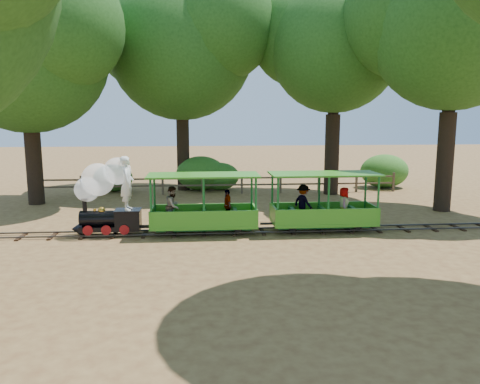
{
  "coord_description": "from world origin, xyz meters",
  "views": [
    {
      "loc": [
        -1.1,
        -15.49,
        3.99
      ],
      "look_at": [
        0.27,
        0.5,
        1.33
      ],
      "focal_mm": 35.0,
      "sensor_mm": 36.0,
      "label": 1
    }
  ],
  "objects": [
    {
      "name": "shrub_east",
      "position": [
        9.0,
        9.3,
        0.92
      ],
      "size": [
        2.65,
        2.04,
        1.84
      ],
      "primitive_type": "ellipsoid",
      "color": "#2D6B1E",
      "rests_on": "ground"
    },
    {
      "name": "fence",
      "position": [
        0.0,
        8.0,
        0.58
      ],
      "size": [
        18.1,
        0.1,
        1.0
      ],
      "color": "brown",
      "rests_on": "ground"
    },
    {
      "name": "track",
      "position": [
        0.0,
        0.0,
        0.07
      ],
      "size": [
        22.0,
        1.0,
        0.1
      ],
      "color": "#3F3D3A",
      "rests_on": "ground"
    },
    {
      "name": "oak_ne",
      "position": [
        5.47,
        7.59,
        7.57
      ],
      "size": [
        7.99,
        7.04,
        10.45
      ],
      "color": "#2D2116",
      "rests_on": "ground"
    },
    {
      "name": "locomotive",
      "position": [
        -4.22,
        0.06,
        1.53
      ],
      "size": [
        2.3,
        1.08,
        2.7
      ],
      "color": "black",
      "rests_on": "ground"
    },
    {
      "name": "oak_nc",
      "position": [
        -2.04,
        9.6,
        7.83
      ],
      "size": [
        9.39,
        8.26,
        11.19
      ],
      "color": "#2D2116",
      "rests_on": "ground"
    },
    {
      "name": "oak_nw",
      "position": [
        -8.54,
        6.1,
        7.05
      ],
      "size": [
        8.79,
        7.74,
        10.2
      ],
      "color": "#2D2116",
      "rests_on": "ground"
    },
    {
      "name": "shrub_mid_e",
      "position": [
        -0.08,
        9.3,
        0.73
      ],
      "size": [
        2.11,
        1.63,
        1.46
      ],
      "primitive_type": "ellipsoid",
      "color": "#2D6B1E",
      "rests_on": "ground"
    },
    {
      "name": "oak_e",
      "position": [
        8.97,
        3.09,
        7.73
      ],
      "size": [
        8.19,
        7.2,
        10.68
      ],
      "color": "#2D2116",
      "rests_on": "ground"
    },
    {
      "name": "shrub_mid_w",
      "position": [
        -1.07,
        9.3,
        0.91
      ],
      "size": [
        2.62,
        2.01,
        1.81
      ],
      "primitive_type": "ellipsoid",
      "color": "#2D6B1E",
      "rests_on": "ground"
    },
    {
      "name": "shrub_west",
      "position": [
        -5.68,
        9.3,
        0.71
      ],
      "size": [
        2.04,
        1.57,
        1.41
      ],
      "primitive_type": "ellipsoid",
      "color": "#2D6B1E",
      "rests_on": "ground"
    },
    {
      "name": "carriage_front",
      "position": [
        -1.12,
        -0.05,
        0.81
      ],
      "size": [
        3.7,
        1.51,
        1.93
      ],
      "color": "#39911F",
      "rests_on": "track"
    },
    {
      "name": "carriage_rear",
      "position": [
        3.04,
        -0.03,
        0.82
      ],
      "size": [
        3.7,
        1.51,
        1.93
      ],
      "color": "#39911F",
      "rests_on": "track"
    },
    {
      "name": "ground",
      "position": [
        0.0,
        0.0,
        0.0
      ],
      "size": [
        90.0,
        90.0,
        0.0
      ],
      "primitive_type": "plane",
      "color": "olive",
      "rests_on": "ground"
    }
  ]
}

